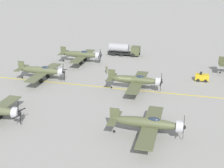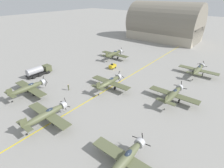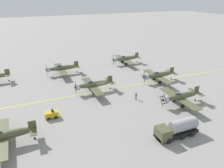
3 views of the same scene
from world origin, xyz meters
name	(u,v)px [view 1 (image 1 of 3)]	position (x,y,z in m)	size (l,w,h in m)	color
ground_plane	(125,89)	(0.00, 0.00, 0.00)	(400.00, 400.00, 0.00)	gray
taxiway_stripe	(125,89)	(0.00, 0.00, 0.00)	(0.30, 160.00, 0.01)	yellow
airplane_mid_right	(148,123)	(16.12, 6.52, 2.01)	(12.00, 9.98, 3.77)	#515638
airplane_mid_center	(136,80)	(0.19, 1.94, 2.01)	(12.00, 9.98, 3.72)	#505537
airplane_near_center	(42,71)	(-0.57, -16.87, 2.01)	(12.00, 9.98, 3.73)	#565B3D
airplane_near_left	(81,55)	(-13.83, -13.50, 2.01)	(12.00, 9.98, 3.65)	#525738
fuel_tanker	(124,50)	(-22.96, -5.31, 1.51)	(2.67, 8.00, 2.98)	black
tow_tractor	(202,77)	(-8.15, 13.65, 0.79)	(1.57, 2.60, 1.79)	gold
ground_crew_walking	(107,69)	(-7.84, -5.77, 0.97)	(0.39, 0.39, 1.78)	#515638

